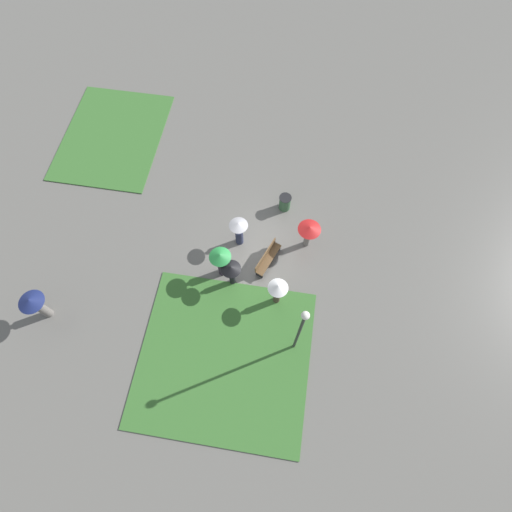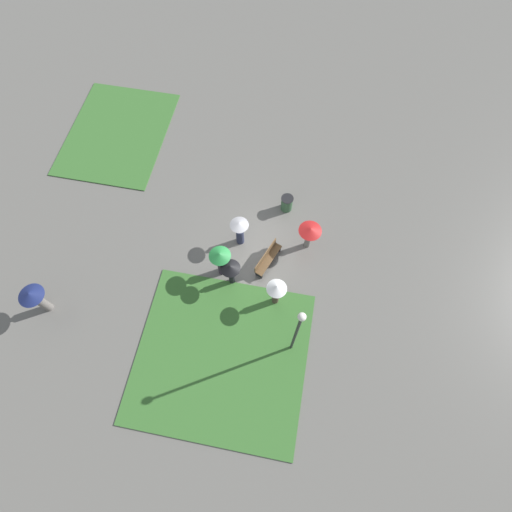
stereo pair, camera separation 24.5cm
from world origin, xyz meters
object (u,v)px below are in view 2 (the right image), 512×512
crowd_person_green (221,260)px  lone_walker_far_path (35,298)px  crowd_person_black (231,270)px  crowd_person_white (276,291)px  park_bench (267,258)px  lamp_post (297,329)px  trash_bin (287,203)px  crowd_person_red (310,233)px  crowd_person_grey (240,230)px

crowd_person_green → lone_walker_far_path: crowd_person_green is taller
crowd_person_black → crowd_person_white: bearing=162.2°
park_bench → lamp_post: lamp_post is taller
trash_bin → crowd_person_white: crowd_person_white is taller
lamp_post → crowd_person_red: (5.31, -0.00, -1.80)m
crowd_person_green → crowd_person_red: bearing=108.0°
crowd_person_black → crowd_person_green: crowd_person_green is taller
crowd_person_grey → lone_walker_far_path: bearing=-172.2°
crowd_person_red → crowd_person_grey: bearing=-179.4°
crowd_person_green → crowd_person_red: crowd_person_green is taller
park_bench → crowd_person_green: 2.41m
trash_bin → crowd_person_red: 2.57m
crowd_person_black → crowd_person_grey: 2.26m
crowd_person_black → crowd_person_grey: (2.24, 0.06, -0.23)m
lone_walker_far_path → crowd_person_white: bearing=122.5°
lamp_post → lone_walker_far_path: (-0.27, 11.56, -1.75)m
crowd_person_black → crowd_person_grey: size_ratio=0.99×
crowd_person_green → crowd_person_grey: (1.80, -0.52, -0.19)m
lone_walker_far_path → park_bench: bearing=133.8°
park_bench → crowd_person_green: size_ratio=0.97×
trash_bin → crowd_person_grey: crowd_person_grey is taller
trash_bin → crowd_person_grey: (-2.40, 2.00, 0.66)m
trash_bin → crowd_person_black: size_ratio=0.51×
lamp_post → lone_walker_far_path: lamp_post is taller
crowd_person_black → crowd_person_white: size_ratio=0.94×
crowd_person_grey → lone_walker_far_path: lone_walker_far_path is taller
crowd_person_black → lone_walker_far_path: size_ratio=0.94×
park_bench → crowd_person_white: crowd_person_white is taller
lamp_post → lone_walker_far_path: bearing=91.3°
park_bench → crowd_person_black: crowd_person_black is taller
park_bench → crowd_person_grey: bearing=81.4°
park_bench → trash_bin: size_ratio=2.05×
crowd_person_green → park_bench: bearing=101.9°
park_bench → crowd_person_black: 2.19m
crowd_person_grey → crowd_person_white: bearing=-75.9°
crowd_person_black → crowd_person_white: 2.31m
crowd_person_white → trash_bin: bearing=90.1°
lamp_post → trash_bin: lamp_post is taller
crowd_person_red → park_bench: bearing=-150.7°
lamp_post → crowd_person_black: 4.60m
park_bench → crowd_person_red: crowd_person_red is taller
lamp_post → crowd_person_white: bearing=27.8°
crowd_person_green → crowd_person_grey: crowd_person_green is taller
trash_bin → crowd_person_grey: size_ratio=0.51×
trash_bin → crowd_person_black: bearing=157.3°
park_bench → trash_bin: 3.33m
crowd_person_black → crowd_person_red: (2.64, -3.30, -0.03)m
park_bench → crowd_person_red: size_ratio=1.11×
crowd_person_grey → lone_walker_far_path: size_ratio=0.95×
crowd_person_green → crowd_person_white: (-1.06, -2.81, 0.10)m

